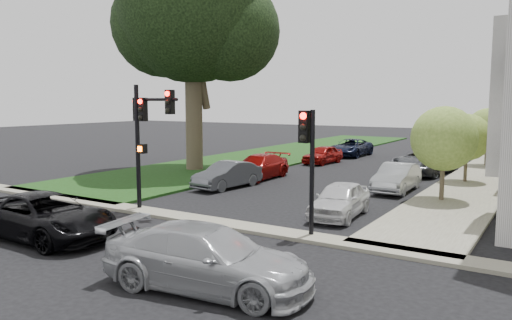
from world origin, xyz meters
The scene contains 20 objects.
ground centered at (0.00, 0.00, 0.00)m, with size 140.00×140.00×0.00m, color black.
grass_strip centered at (-9.00, 24.00, 0.06)m, with size 8.00×44.00×0.12m, color black.
sidewalk_right centered at (6.75, 24.00, 0.06)m, with size 3.50×44.00×0.12m, color #706A5A.
sidewalk_cross centered at (0.00, 2.00, 0.06)m, with size 60.00×1.00×0.12m, color #706A5A.
eucalyptus centered at (-9.20, 12.33, 9.98)m, with size 10.32×9.36×14.62m.
small_tree_a centered at (6.20, 10.28, 2.78)m, with size 2.78×2.78×4.18m.
small_tree_b centered at (6.20, 16.11, 2.47)m, with size 2.48×2.48×3.72m.
small_tree_c centered at (6.20, 23.97, 2.60)m, with size 2.61×2.61×3.91m.
traffic_signal_main centered at (-3.40, 2.23, 3.46)m, with size 2.45×0.63×5.02m.
traffic_signal_secondary centered at (3.71, 2.19, 2.87)m, with size 0.53×0.43×4.12m.
car_cross_near centered at (-3.34, -2.41, 0.73)m, with size 2.42×5.24×1.46m, color black.
car_cross_far centered at (3.69, -3.07, 0.74)m, with size 2.08×5.13×1.49m, color #999BA0.
car_parked_0 centered at (3.50, 5.40, 0.67)m, with size 1.57×3.90×1.33m, color silver.
car_parked_1 centered at (3.78, 11.86, 0.68)m, with size 1.44×4.12×1.36m, color #999BA0.
car_parked_2 centered at (3.48, 18.65, 0.80)m, with size 2.65×5.74×1.59m, color #3F4247.
car_parked_4 centered at (3.77, 29.23, 0.78)m, with size 2.19×5.37×1.56m, color #999BA0.
car_parked_5 centered at (-3.77, 8.31, 0.66)m, with size 1.41×4.03×1.33m, color #3F4247.
car_parked_6 centered at (-4.00, 11.68, 0.68)m, with size 1.92×4.71×1.37m, color maroon.
car_parked_7 centered at (-3.77, 19.89, 0.64)m, with size 1.51×3.76×1.28m, color maroon.
car_parked_8 centered at (-3.84, 25.40, 0.68)m, with size 2.27×4.92×1.37m, color black.
Camera 1 is at (10.64, -12.05, 4.40)m, focal length 35.00 mm.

